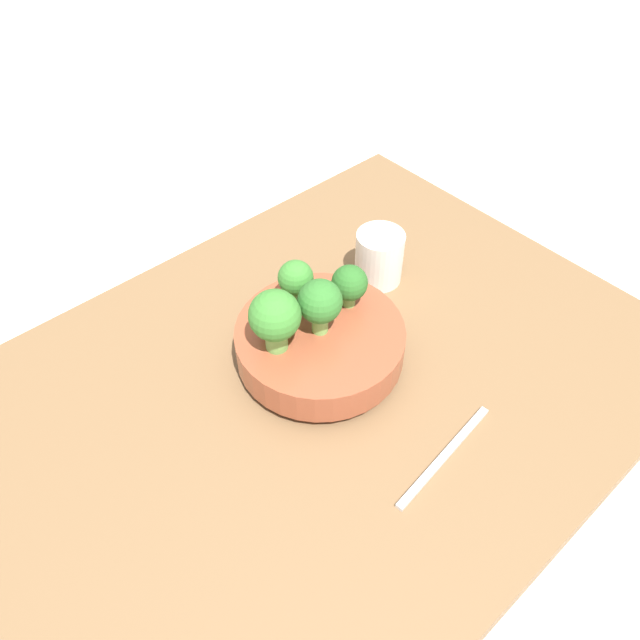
{
  "coord_description": "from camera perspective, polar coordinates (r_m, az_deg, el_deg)",
  "views": [
    {
      "loc": [
        -0.35,
        -0.41,
        0.74
      ],
      "look_at": [
        0.04,
        0.03,
        0.13
      ],
      "focal_mm": 35.0,
      "sensor_mm": 36.0,
      "label": 1
    }
  ],
  "objects": [
    {
      "name": "ground_plane",
      "position": [
        0.91,
        -0.76,
        -7.78
      ],
      "size": [
        6.0,
        6.0,
        0.0
      ],
      "primitive_type": "plane",
      "color": "silver"
    },
    {
      "name": "table",
      "position": [
        0.89,
        -0.78,
        -6.89
      ],
      "size": [
        1.0,
        0.73,
        0.05
      ],
      "color": "brown",
      "rests_on": "ground_plane"
    },
    {
      "name": "bowl",
      "position": [
        0.87,
        -0.0,
        -2.11
      ],
      "size": [
        0.24,
        0.24,
        0.06
      ],
      "color": "brown",
      "rests_on": "table"
    },
    {
      "name": "broccoli_floret_right",
      "position": [
        0.86,
        2.72,
        3.33
      ],
      "size": [
        0.05,
        0.05,
        0.07
      ],
      "color": "#6BA34C",
      "rests_on": "bowl"
    },
    {
      "name": "romanesco_piece_far",
      "position": [
        0.82,
        -4.13,
        0.58
      ],
      "size": [
        0.05,
        0.05,
        0.07
      ],
      "color": "#609347",
      "rests_on": "bowl"
    },
    {
      "name": "broccoli_floret_center",
      "position": [
        0.82,
        -0.0,
        1.58
      ],
      "size": [
        0.06,
        0.06,
        0.09
      ],
      "color": "#7AB256",
      "rests_on": "bowl"
    },
    {
      "name": "broccoli_floret_back",
      "position": [
        0.86,
        -2.23,
        3.56
      ],
      "size": [
        0.05,
        0.05,
        0.08
      ],
      "color": "#609347",
      "rests_on": "bowl"
    },
    {
      "name": "broccoli_floret_left",
      "position": [
        0.8,
        -4.14,
        0.23
      ],
      "size": [
        0.07,
        0.07,
        0.09
      ],
      "color": "#6BA34C",
      "rests_on": "bowl"
    },
    {
      "name": "cup",
      "position": [
        1.0,
        5.43,
        5.74
      ],
      "size": [
        0.08,
        0.08,
        0.09
      ],
      "color": "silver",
      "rests_on": "table"
    },
    {
      "name": "fork",
      "position": [
        0.82,
        11.32,
        -12.08
      ],
      "size": [
        0.19,
        0.03,
        0.01
      ],
      "color": "silver",
      "rests_on": "table"
    }
  ]
}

